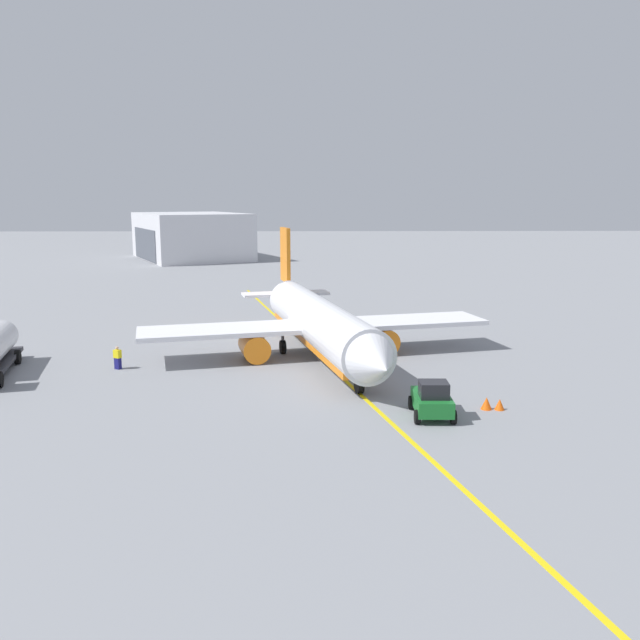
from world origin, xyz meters
TOP-DOWN VIEW (x-y plane):
  - ground_plane at (0.00, 0.00)m, footprint 400.00×400.00m
  - airplane at (-0.49, -0.12)m, footprint 31.40×28.26m
  - pushback_tug at (14.48, 6.18)m, footprint 3.65×2.39m
  - refueling_worker at (3.36, -14.97)m, footprint 0.57×0.63m
  - safety_cone_nose at (13.17, 9.70)m, footprint 0.67×0.67m
  - safety_cone_wingtip at (13.29, 10.46)m, footprint 0.60×0.60m
  - distant_hangar at (-85.93, -25.07)m, footprint 32.35×28.52m
  - taxi_line_marking at (0.00, 0.00)m, footprint 76.95×18.72m

SIDE VIEW (x-z plane):
  - ground_plane at x=0.00m, z-range 0.00..0.00m
  - taxi_line_marking at x=0.00m, z-range 0.00..0.01m
  - safety_cone_wingtip at x=13.29m, z-range 0.00..0.66m
  - safety_cone_nose at x=13.17m, z-range 0.00..0.74m
  - refueling_worker at x=3.36m, z-range -0.03..1.68m
  - pushback_tug at x=14.48m, z-range -0.09..2.11m
  - airplane at x=-0.49m, z-range -2.18..7.43m
  - distant_hangar at x=-85.93m, z-range -0.01..9.36m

